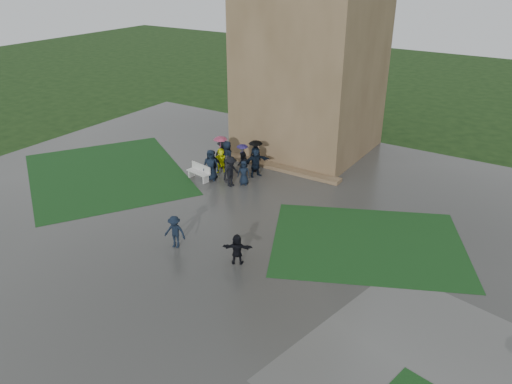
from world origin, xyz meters
The scene contains 10 objects.
ground centered at (0.00, 0.00, 0.00)m, with size 120.00×120.00×0.00m, color black.
plaza centered at (0.00, 2.00, 0.01)m, with size 34.00×34.00×0.02m, color #333331.
lawn_inset_left centered at (-8.50, 4.00, 0.03)m, with size 11.00×9.00×0.01m, color #113314.
lawn_inset_right centered at (8.50, 5.00, 0.03)m, with size 9.00×7.00×0.01m, color #113314.
tower centered at (0.00, 15.00, 9.00)m, with size 8.00×8.00×18.00m, color brown.
tower_plinth centered at (0.00, 10.60, 0.13)m, with size 9.00×0.80×0.22m, color brown.
bench centered at (-3.01, 6.51, 0.51)m, with size 1.72×0.80×0.96m.
visitor_cluster centered at (-1.59, 8.14, 1.02)m, with size 3.75×3.93×2.42m.
pedestrian_mid centered at (0.99, -0.26, 0.83)m, with size 1.04×0.54×1.62m, color black.
pedestrian_near centered at (4.23, 0.18, 0.74)m, with size 1.34×0.48×1.44m, color black.
Camera 1 is at (15.15, -15.16, 12.49)m, focal length 35.00 mm.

